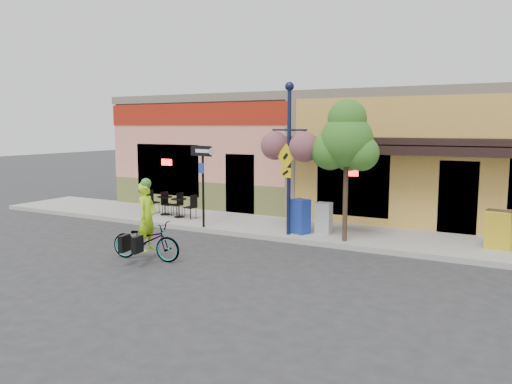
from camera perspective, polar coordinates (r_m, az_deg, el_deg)
ground at (r=13.97m, az=1.82°, el=-6.14°), size 90.00×90.00×0.00m
sidewalk at (r=15.72m, az=5.08°, el=-4.33°), size 24.00×3.00×0.15m
curb at (r=14.43m, az=2.80°, el=-5.39°), size 24.00×0.12×0.15m
building at (r=20.59m, az=11.23°, el=4.46°), size 18.20×8.20×4.50m
bicycle at (r=12.69m, az=-12.46°, el=-5.44°), size 1.94×0.91×0.98m
cyclist_rider at (r=12.59m, az=-12.33°, el=-3.90°), size 0.49×0.67×1.69m
lamp_post at (r=14.39m, az=3.78°, el=3.74°), size 1.51×1.05×4.41m
one_way_sign at (r=15.63m, az=-6.06°, el=0.61°), size 1.00×0.48×2.55m
cafe_set_left at (r=17.52m, az=-8.80°, el=-1.50°), size 1.50×0.88×0.86m
cafe_set_right at (r=18.11m, az=-10.37°, el=-1.23°), size 1.47×0.78×0.86m
newspaper_box_blue at (r=14.77m, az=5.12°, el=-2.79°), size 0.57×0.55×1.02m
newspaper_box_grey at (r=14.84m, az=7.75°, el=-2.98°), size 0.45×0.41×0.92m
street_tree at (r=13.76m, az=10.25°, el=2.44°), size 1.99×1.99×3.92m
sandwich_board at (r=14.08m, az=25.84°, el=-4.02°), size 0.67×0.53×1.03m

